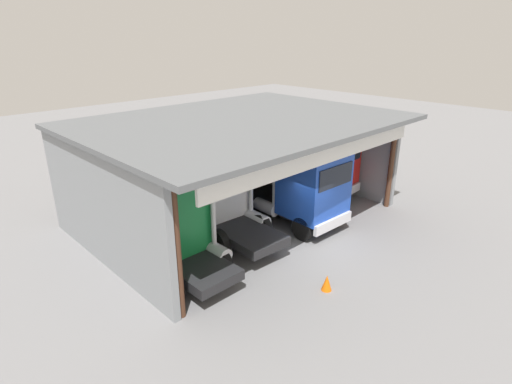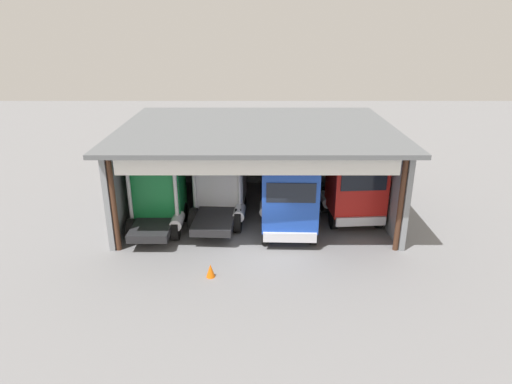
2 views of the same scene
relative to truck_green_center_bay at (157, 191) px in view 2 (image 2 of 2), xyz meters
The scene contains 9 objects.
ground_plane 5.72m from the truck_green_center_bay, 27.91° to the right, with size 80.00×80.00×0.00m, color slate.
workshop_shed 5.66m from the truck_green_center_bay, 29.64° to the left, with size 13.41×10.30×4.70m.
truck_green_center_bay is the anchor object (origin of this frame).
truck_white_center_right_bay 3.16m from the truck_green_center_bay, 23.06° to the left, with size 2.69×5.43×3.58m.
truck_blue_yard_outside 6.31m from the truck_green_center_bay, ahead, with size 2.67×5.24×3.69m.
truck_red_right_bay 9.57m from the truck_green_center_bay, ahead, with size 2.88×4.48×3.53m.
oil_drum 6.47m from the truck_green_center_bay, 66.04° to the left, with size 0.58×0.58×0.85m, color #194CB2.
tool_cart 8.78m from the truck_green_center_bay, 40.45° to the left, with size 0.90×0.60×1.00m, color red.
traffic_cone 5.72m from the truck_green_center_bay, 57.90° to the right, with size 0.36×0.36×0.56m, color orange.
Camera 2 is at (-0.05, -17.50, 9.50)m, focal length 31.30 mm.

